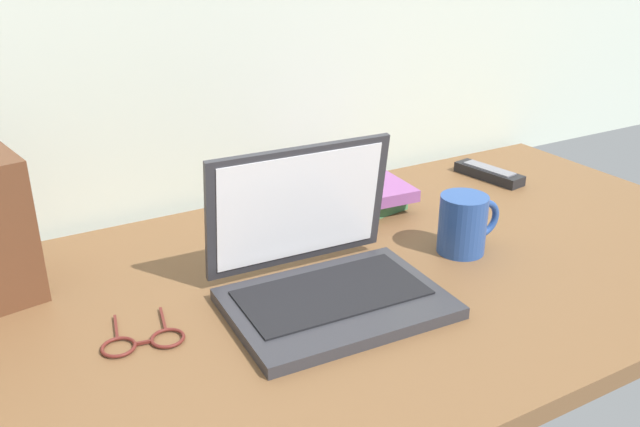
{
  "coord_description": "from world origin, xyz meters",
  "views": [
    {
      "loc": [
        -0.47,
        -0.79,
        0.54
      ],
      "look_at": [
        -0.02,
        0.0,
        0.15
      ],
      "focal_mm": 37.57,
      "sensor_mm": 36.0,
      "label": 1
    }
  ],
  "objects_px": {
    "eyeglasses": "(143,341)",
    "book_stack": "(357,196)",
    "laptop": "(323,268)",
    "remote_control_near": "(489,173)",
    "coffee_mug": "(464,224)"
  },
  "relations": [
    {
      "from": "coffee_mug",
      "to": "eyeglasses",
      "type": "height_order",
      "value": "coffee_mug"
    },
    {
      "from": "laptop",
      "to": "remote_control_near",
      "type": "distance_m",
      "value": 0.63
    },
    {
      "from": "remote_control_near",
      "to": "eyeglasses",
      "type": "height_order",
      "value": "remote_control_near"
    },
    {
      "from": "remote_control_near",
      "to": "book_stack",
      "type": "xyz_separation_m",
      "value": [
        -0.35,
        -0.0,
        0.02
      ]
    },
    {
      "from": "laptop",
      "to": "coffee_mug",
      "type": "bearing_deg",
      "value": 2.56
    },
    {
      "from": "coffee_mug",
      "to": "book_stack",
      "type": "distance_m",
      "value": 0.25
    },
    {
      "from": "book_stack",
      "to": "laptop",
      "type": "bearing_deg",
      "value": -131.19
    },
    {
      "from": "coffee_mug",
      "to": "eyeglasses",
      "type": "distance_m",
      "value": 0.56
    },
    {
      "from": "eyeglasses",
      "to": "book_stack",
      "type": "xyz_separation_m",
      "value": [
        0.5,
        0.25,
        0.02
      ]
    },
    {
      "from": "laptop",
      "to": "coffee_mug",
      "type": "height_order",
      "value": "laptop"
    },
    {
      "from": "book_stack",
      "to": "coffee_mug",
      "type": "bearing_deg",
      "value": -76.5
    },
    {
      "from": "eyeglasses",
      "to": "book_stack",
      "type": "distance_m",
      "value": 0.56
    },
    {
      "from": "remote_control_near",
      "to": "book_stack",
      "type": "relative_size",
      "value": 0.82
    },
    {
      "from": "laptop",
      "to": "book_stack",
      "type": "relative_size",
      "value": 1.58
    },
    {
      "from": "laptop",
      "to": "coffee_mug",
      "type": "relative_size",
      "value": 2.63
    }
  ]
}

